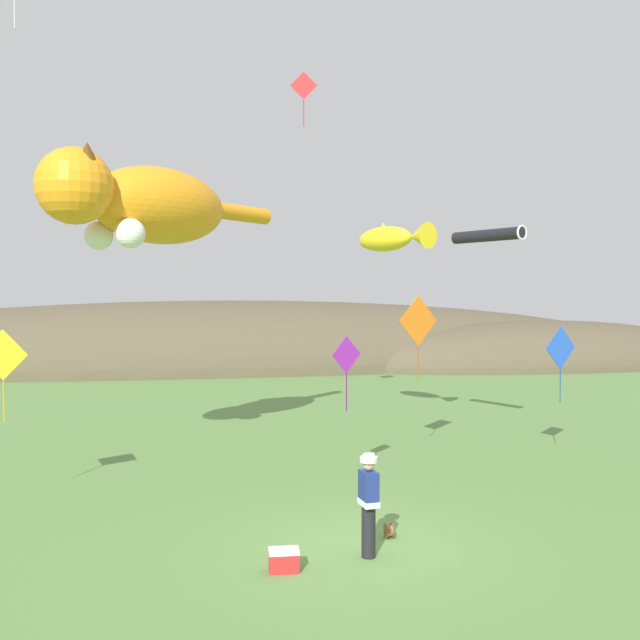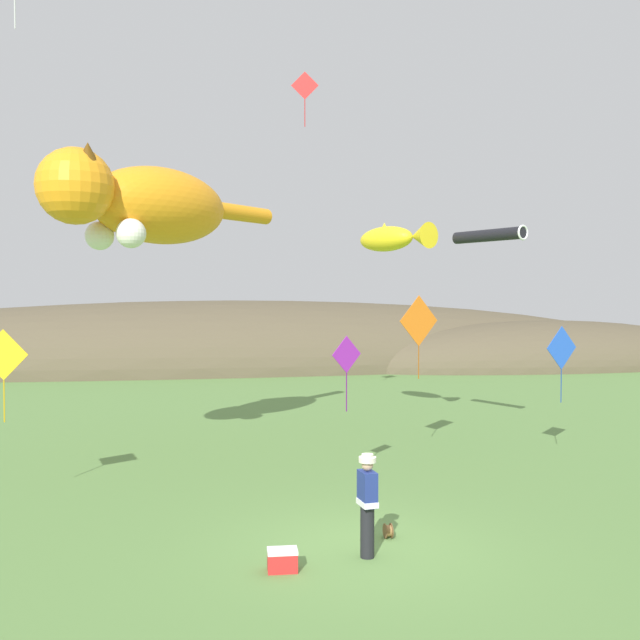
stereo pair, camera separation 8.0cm
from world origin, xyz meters
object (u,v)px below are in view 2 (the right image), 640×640
kite_tube_streamer (489,235)px  kite_diamond_violet (347,356)px  picnic_cooler (282,560)px  kite_diamond_red (305,86)px  kite_diamond_orange (419,321)px  kite_diamond_gold (3,356)px  kite_fish_windsock (393,238)px  festival_attendant (367,502)px  kite_giant_cat (144,204)px  kite_diamond_blue (562,349)px  kite_spool (388,531)px

kite_tube_streamer → kite_diamond_violet: (-5.14, -3.52, -3.16)m
picnic_cooler → kite_diamond_red: 16.76m
picnic_cooler → kite_tube_streamer: size_ratio=0.21×
kite_tube_streamer → kite_diamond_orange: kite_tube_streamer is taller
kite_diamond_red → kite_diamond_gold: kite_diamond_red is taller
kite_fish_windsock → kite_diamond_orange: (-0.42, -3.79, -2.58)m
festival_attendant → kite_diamond_red: 15.84m
picnic_cooler → kite_giant_cat: kite_giant_cat is taller
kite_tube_streamer → kite_diamond_violet: kite_tube_streamer is taller
kite_fish_windsock → kite_diamond_violet: bearing=-115.9°
festival_attendant → kite_fish_windsock: bearing=70.8°
kite_tube_streamer → kite_diamond_gold: bearing=-164.3°
kite_diamond_blue → kite_fish_windsock: bearing=124.0°
kite_tube_streamer → kite_diamond_red: (-4.81, 3.88, 5.16)m
kite_spool → kite_diamond_gold: 8.78m
kite_fish_windsock → kite_diamond_orange: 4.60m
kite_spool → kite_giant_cat: (-4.66, 7.37, 6.78)m
picnic_cooler → kite_diamond_red: bearing=78.3°
picnic_cooler → kite_diamond_red: (2.53, 12.20, 11.21)m
kite_diamond_gold → kite_giant_cat: bearing=53.9°
kite_spool → picnic_cooler: size_ratio=0.53×
picnic_cooler → kite_diamond_red: size_ratio=0.28×
picnic_cooler → kite_giant_cat: size_ratio=0.08×
kite_diamond_orange → picnic_cooler: bearing=-123.5°
festival_attendant → kite_diamond_orange: bearing=64.5°
kite_fish_windsock → kite_diamond_gold: kite_fish_windsock is taller
kite_spool → kite_diamond_violet: kite_diamond_violet is taller
kite_diamond_red → kite_tube_streamer: bearing=-38.8°
kite_spool → kite_diamond_blue: size_ratio=0.13×
picnic_cooler → kite_giant_cat: 11.17m
picnic_cooler → kite_tube_streamer: 12.64m
kite_diamond_red → kite_diamond_gold: size_ratio=0.92×
kite_tube_streamer → kite_diamond_blue: bearing=-59.9°
kite_giant_cat → kite_diamond_gold: (-2.74, -3.77, -3.73)m
kite_diamond_gold → kite_diamond_orange: bearing=14.1°
picnic_cooler → kite_fish_windsock: size_ratio=0.16×
festival_attendant → kite_diamond_red: bearing=85.1°
picnic_cooler → kite_diamond_orange: (4.84, 7.32, 3.57)m
kite_spool → kite_diamond_blue: bearing=38.6°
kite_diamond_gold → kite_spool: bearing=-26.0°
kite_giant_cat → kite_diamond_orange: bearing=-9.4°
picnic_cooler → kite_diamond_gold: bearing=137.8°
kite_tube_streamer → kite_diamond_orange: bearing=-158.2°
kite_fish_windsock → kite_tube_streamer: kite_fish_windsock is taller
kite_diamond_red → kite_diamond_gold: 13.53m
festival_attendant → kite_diamond_gold: kite_diamond_gold is taller
kite_spool → kite_diamond_orange: (2.71, 6.15, 3.61)m
kite_giant_cat → kite_tube_streamer: size_ratio=2.62×
kite_giant_cat → kite_fish_windsock: bearing=18.2°
kite_giant_cat → festival_attendant: bearing=-63.9°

